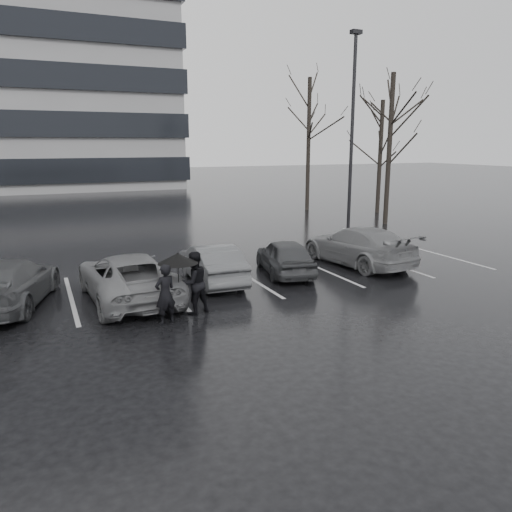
{
  "coord_description": "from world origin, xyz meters",
  "views": [
    {
      "loc": [
        -5.69,
        -12.19,
        4.36
      ],
      "look_at": [
        0.15,
        1.0,
        1.1
      ],
      "focal_mm": 35.0,
      "sensor_mm": 36.0,
      "label": 1
    }
  ],
  "objects": [
    {
      "name": "stall_stripes",
      "position": [
        -0.8,
        2.5,
        0.0
      ],
      "size": [
        19.72,
        5.0,
        0.0
      ],
      "color": "#ADADB0",
      "rests_on": "ground"
    },
    {
      "name": "tree_east",
      "position": [
        12.0,
        10.0,
        4.0
      ],
      "size": [
        0.26,
        0.26,
        8.0
      ],
      "primitive_type": "cylinder",
      "color": "black",
      "rests_on": "ground"
    },
    {
      "name": "lamp_post",
      "position": [
        8.46,
        8.4,
        4.33
      ],
      "size": [
        0.52,
        0.52,
        9.45
      ],
      "rotation": [
        0.0,
        0.0,
        -0.34
      ],
      "color": "gray",
      "rests_on": "ground"
    },
    {
      "name": "pedestrian_left",
      "position": [
        -2.99,
        -0.6,
        0.76
      ],
      "size": [
        0.63,
        0.51,
        1.51
      ],
      "primitive_type": "imported",
      "rotation": [
        0.0,
        0.0,
        3.44
      ],
      "color": "black",
      "rests_on": "ground"
    },
    {
      "name": "ground",
      "position": [
        0.0,
        0.0,
        0.0
      ],
      "size": [
        160.0,
        160.0,
        0.0
      ],
      "primitive_type": "plane",
      "color": "black",
      "rests_on": "ground"
    },
    {
      "name": "car_east",
      "position": [
        4.95,
        2.66,
        0.7
      ],
      "size": [
        2.53,
        5.04,
        1.41
      ],
      "primitive_type": "imported",
      "rotation": [
        0.0,
        0.0,
        3.26
      ],
      "color": "#4F4E51",
      "rests_on": "ground"
    },
    {
      "name": "car_west_a",
      "position": [
        -0.71,
        2.51,
        0.62
      ],
      "size": [
        1.49,
        3.84,
        1.25
      ],
      "primitive_type": "imported",
      "rotation": [
        0.0,
        0.0,
        3.1
      ],
      "color": "#323335",
      "rests_on": "ground"
    },
    {
      "name": "car_west_b",
      "position": [
        -3.48,
        1.77,
        0.67
      ],
      "size": [
        2.47,
        4.92,
        1.34
      ],
      "primitive_type": "imported",
      "rotation": [
        0.0,
        0.0,
        3.19
      ],
      "color": "#4F4E51",
      "rests_on": "ground"
    },
    {
      "name": "tree_north",
      "position": [
        11.0,
        17.0,
        4.25
      ],
      "size": [
        0.26,
        0.26,
        8.5
      ],
      "primitive_type": "cylinder",
      "color": "black",
      "rests_on": "ground"
    },
    {
      "name": "car_main",
      "position": [
        1.92,
        2.55,
        0.61
      ],
      "size": [
        2.14,
        3.78,
        1.21
      ],
      "primitive_type": "imported",
      "rotation": [
        0.0,
        0.0,
        2.93
      ],
      "color": "black",
      "rests_on": "ground"
    },
    {
      "name": "car_west_c",
      "position": [
        -6.58,
        2.47,
        0.66
      ],
      "size": [
        3.04,
        4.9,
        1.32
      ],
      "primitive_type": "imported",
      "rotation": [
        0.0,
        0.0,
        2.86
      ],
      "color": "black",
      "rests_on": "ground"
    },
    {
      "name": "tree_ne",
      "position": [
        14.5,
        14.0,
        3.5
      ],
      "size": [
        0.26,
        0.26,
        7.0
      ],
      "primitive_type": "cylinder",
      "color": "black",
      "rests_on": "ground"
    },
    {
      "name": "umbrella",
      "position": [
        -2.57,
        -0.32,
        1.56
      ],
      "size": [
        1.01,
        1.01,
        1.72
      ],
      "color": "black",
      "rests_on": "ground"
    },
    {
      "name": "pedestrian_right",
      "position": [
        -2.11,
        -0.11,
        0.82
      ],
      "size": [
        0.94,
        0.82,
        1.65
      ],
      "primitive_type": "imported",
      "rotation": [
        0.0,
        0.0,
        3.41
      ],
      "color": "black",
      "rests_on": "ground"
    }
  ]
}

